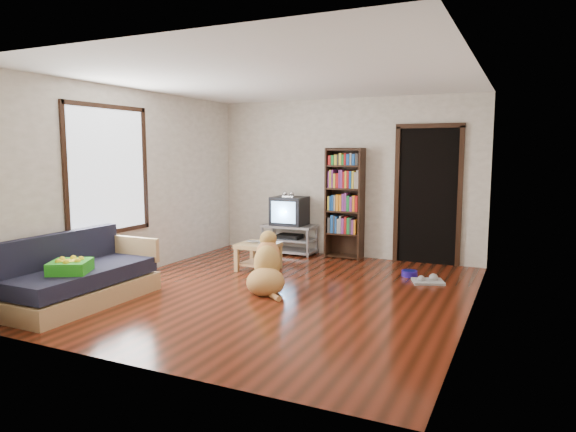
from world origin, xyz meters
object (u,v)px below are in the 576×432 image
at_px(green_cushion, 70,267).
at_px(dog, 267,269).
at_px(grey_rag, 428,281).
at_px(bookshelf, 345,197).
at_px(tv_stand, 290,238).
at_px(coffee_table, 258,251).
at_px(sofa, 80,281).
at_px(crt_tv, 290,210).
at_px(laptop, 257,243).
at_px(dog_bowl, 409,273).

bearing_deg(green_cushion, dog, 16.67).
height_order(grey_rag, bookshelf, bookshelf).
relative_size(tv_stand, coffee_table, 1.64).
bearing_deg(bookshelf, dog, -95.17).
distance_m(green_cushion, bookshelf, 4.38).
relative_size(sofa, dog, 2.12).
distance_m(grey_rag, dog, 2.19).
distance_m(grey_rag, crt_tv, 2.80).
height_order(bookshelf, sofa, bookshelf).
height_order(laptop, coffee_table, laptop).
distance_m(tv_stand, crt_tv, 0.47).
relative_size(green_cushion, coffee_table, 0.73).
xyz_separation_m(laptop, crt_tv, (-0.10, 1.34, 0.33)).
xyz_separation_m(green_cushion, bookshelf, (1.80, 3.96, 0.51)).
height_order(laptop, bookshelf, bookshelf).
bearing_deg(sofa, dog, 38.82).
bearing_deg(coffee_table, grey_rag, 7.29).
bearing_deg(green_cushion, coffee_table, 41.01).
distance_m(laptop, dog_bowl, 2.22).
relative_size(green_cushion, tv_stand, 0.45).
xyz_separation_m(dog_bowl, sofa, (-3.18, -2.90, 0.22)).
bearing_deg(laptop, bookshelf, 46.75).
height_order(grey_rag, sofa, sofa).
bearing_deg(green_cushion, laptop, 40.79).
bearing_deg(dog, tv_stand, 108.13).
height_order(laptop, dog_bowl, laptop).
bearing_deg(crt_tv, bookshelf, 4.32).
xyz_separation_m(laptop, dog, (0.64, -0.93, -0.14)).
xyz_separation_m(grey_rag, bookshelf, (-1.55, 1.08, 0.99)).
distance_m(laptop, coffee_table, 0.14).
bearing_deg(coffee_table, dog_bowl, 14.82).
relative_size(green_cushion, bookshelf, 0.22).
relative_size(green_cushion, dog_bowl, 1.82).
bearing_deg(dog_bowl, laptop, -164.42).
distance_m(sofa, coffee_table, 2.57).
bearing_deg(crt_tv, green_cushion, -102.32).
bearing_deg(bookshelf, sofa, -117.32).
distance_m(green_cushion, dog_bowl, 4.40).
distance_m(laptop, tv_stand, 1.33).
bearing_deg(tv_stand, grey_rag, -21.41).
xyz_separation_m(tv_stand, dog, (0.74, -2.25, 0.01)).
height_order(dog_bowl, sofa, sofa).
xyz_separation_m(dog_bowl, bookshelf, (-1.25, 0.83, 0.96)).
xyz_separation_m(laptop, sofa, (-1.07, -2.31, -0.15)).
bearing_deg(bookshelf, dog_bowl, -33.35).
bearing_deg(bookshelf, grey_rag, -34.68).
bearing_deg(dog_bowl, coffee_table, -165.18).
xyz_separation_m(dog_bowl, coffee_table, (-2.11, -0.56, 0.24)).
relative_size(sofa, coffee_table, 3.27).
relative_size(grey_rag, bookshelf, 0.22).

